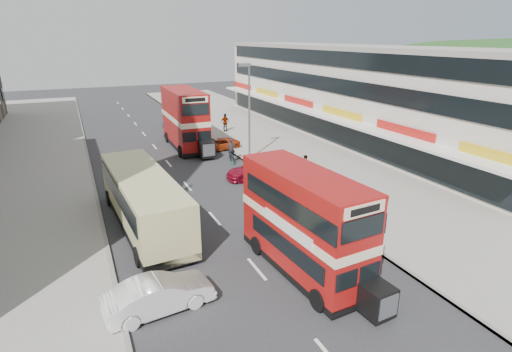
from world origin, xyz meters
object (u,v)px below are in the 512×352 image
car_right_a (256,170)px  cyclist (232,155)px  bus_second (185,119)px  car_right_b (219,144)px  car_left_front (159,295)px  street_lamp (248,105)px  pedestrian_far (225,122)px  coach (143,198)px  car_right_c (178,121)px  pedestrian_near (305,165)px  bus_main (304,223)px

car_right_a → cyclist: size_ratio=2.21×
cyclist → bus_second: bearing=116.1°
car_right_b → car_left_front: bearing=-33.0°
street_lamp → bus_second: (-3.73, 6.53, -1.99)m
pedestrian_far → bus_second: bearing=-151.9°
coach → pedestrian_far: bearing=55.3°
bus_second → pedestrian_far: (5.64, 4.47, -1.67)m
bus_second → car_right_c: size_ratio=2.42×
street_lamp → pedestrian_near: street_lamp is taller
coach → car_right_c: bearing=68.5°
bus_second → pedestrian_far: size_ratio=4.97×
bus_second → car_right_a: size_ratio=2.13×
bus_second → car_right_c: (1.69, 9.86, -2.12)m
bus_main → pedestrian_far: 28.74m
car_right_b → pedestrian_far: 7.34m
bus_main → coach: bearing=-57.3°
car_right_b → pedestrian_near: size_ratio=2.39×
bus_main → pedestrian_near: bus_main is taller
street_lamp → bus_second: bearing=119.7°
pedestrian_far → cyclist: bearing=-117.8°
pedestrian_near → cyclist: 6.83m
bus_second → cyclist: 7.18m
street_lamp → bus_main: (-4.66, -16.95, -2.38)m
car_right_b → car_right_c: bearing=176.4°
car_right_a → car_right_c: size_ratio=1.14×
coach → bus_main: bearing=-56.8°
car_right_a → pedestrian_far: bearing=172.1°
bus_main → pedestrian_near: size_ratio=5.19×
street_lamp → car_right_c: 17.01m
car_left_front → cyclist: bearing=-35.6°
coach → car_left_front: bearing=-99.5°
car_right_c → cyclist: (0.49, -16.37, 0.01)m
coach → pedestrian_near: bearing=12.4°
car_left_front → car_right_c: car_left_front is taller
coach → cyclist: (8.82, 9.33, -0.99)m
car_right_b → pedestrian_far: size_ratio=1.97×
car_left_front → car_right_a: (9.85, 12.66, -0.04)m
coach → car_right_b: size_ratio=2.84×
coach → car_right_c: coach is taller
cyclist → street_lamp: bearing=7.1°
bus_main → car_left_front: (-6.52, -0.15, -1.71)m
coach → cyclist: bearing=43.0°
car_left_front → pedestrian_far: pedestrian_far is taller
bus_second → car_right_c: bearing=-98.6°
bus_second → pedestrian_near: (5.87, -12.25, -1.84)m
car_right_b → bus_main: bearing=-17.3°
bus_second → cyclist: (2.18, -6.51, -2.11)m
street_lamp → car_right_b: bearing=104.6°
street_lamp → pedestrian_near: 7.21m
street_lamp → bus_second: size_ratio=0.84×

